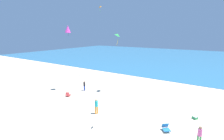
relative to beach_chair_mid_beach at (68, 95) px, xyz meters
name	(u,v)px	position (x,y,z in m)	size (l,w,h in m)	color
ground_plane	(123,110)	(7.57, 0.56, -0.25)	(120.00, 120.00, 0.00)	beige
ocean_water	(191,58)	(7.57, 43.75, -0.22)	(120.00, 60.00, 0.05)	teal
beach_chair_mid_beach	(68,95)	(0.00, 0.00, 0.00)	(0.68, 0.78, 0.57)	#D13D3D
beach_chair_near_camera	(166,128)	(12.38, -0.80, 0.03)	(0.86, 0.87, 0.60)	#2370B2
cooler_box	(195,117)	(14.08, 2.64, -0.11)	(0.56, 0.54, 0.28)	#339956
person_0	(200,134)	(14.81, -1.25, 0.58)	(0.29, 0.29, 1.43)	green
person_7	(96,105)	(5.86, -1.61, 0.65)	(0.43, 0.43, 1.55)	orange
person_8	(84,85)	(0.23, 2.77, 0.54)	(0.29, 0.29, 1.37)	blue
kite_magenta	(68,29)	(-1.43, 1.86, 8.04)	(1.02, 0.98, 1.34)	#DB3DA8
kite_orange	(100,7)	(-2.49, 10.02, 11.85)	(0.76, 0.72, 1.07)	orange
kite_green	(118,35)	(4.29, 4.88, 7.29)	(0.91, 0.96, 1.56)	green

